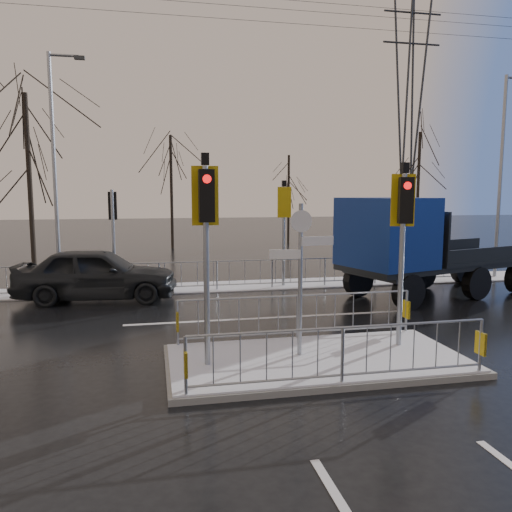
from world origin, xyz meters
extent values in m
plane|color=black|center=(0.00, 0.00, 0.00)|extent=(120.00, 120.00, 0.00)
cube|color=silver|center=(0.00, 8.60, 0.02)|extent=(30.00, 2.00, 0.04)
cube|color=silver|center=(0.00, 3.80, 0.00)|extent=(8.00, 0.15, 0.01)
cube|color=slate|center=(0.00, 0.00, 0.06)|extent=(6.00, 3.00, 0.12)
cube|color=silver|center=(0.00, 0.00, 0.14)|extent=(5.85, 2.85, 0.03)
cube|color=gold|center=(-2.70, -1.38, 0.67)|extent=(0.05, 0.28, 0.42)
cube|color=gold|center=(2.70, -1.38, 0.67)|extent=(0.05, 0.28, 0.42)
cube|color=gold|center=(-2.70, 1.38, 0.67)|extent=(0.05, 0.28, 0.42)
cube|color=gold|center=(2.70, 1.38, 0.67)|extent=(0.05, 0.28, 0.42)
cylinder|color=gray|center=(-2.20, 0.00, 2.02)|extent=(0.11, 0.11, 3.80)
cube|color=black|center=(-2.20, -0.18, 3.37)|extent=(0.28, 0.22, 0.95)
cylinder|color=red|center=(-2.20, -0.29, 3.67)|extent=(0.16, 0.04, 0.16)
cube|color=#C6A10B|center=(-2.20, 0.07, 3.37)|extent=(0.50, 0.03, 1.10)
cube|color=black|center=(-2.20, 0.00, 4.04)|extent=(0.14, 0.14, 0.22)
cylinder|color=gray|center=(2.00, 0.40, 1.97)|extent=(0.11, 0.11, 3.70)
cube|color=black|center=(1.95, 0.23, 3.27)|extent=(0.33, 0.28, 0.95)
cylinder|color=red|center=(1.93, 0.12, 3.57)|extent=(0.16, 0.08, 0.16)
cube|color=#C6A10B|center=(2.02, 0.47, 3.27)|extent=(0.49, 0.16, 1.10)
cube|color=black|center=(2.00, 0.40, 3.94)|extent=(0.14, 0.14, 0.22)
cylinder|color=gray|center=(-0.30, 0.20, 1.67)|extent=(0.09, 0.09, 3.10)
cube|color=silver|center=(0.05, 0.20, 2.47)|extent=(0.70, 0.14, 0.18)
cube|color=silver|center=(-0.62, 0.20, 2.22)|extent=(0.62, 0.15, 0.18)
cylinder|color=silver|center=(-0.30, 0.17, 2.87)|extent=(0.44, 0.03, 0.44)
cylinder|color=gray|center=(-4.50, 8.30, 1.79)|extent=(0.11, 0.11, 3.50)
cube|color=black|center=(-4.50, 8.48, 2.99)|extent=(0.28, 0.22, 0.95)
cylinder|color=red|center=(-4.50, 8.59, 3.29)|extent=(0.16, 0.04, 0.16)
cylinder|color=gray|center=(1.50, 8.30, 1.84)|extent=(0.11, 0.11, 3.60)
cube|color=black|center=(1.50, 8.48, 3.09)|extent=(0.28, 0.22, 0.95)
cylinder|color=red|center=(1.50, 8.59, 3.39)|extent=(0.16, 0.04, 0.16)
cube|color=#C6A10B|center=(1.50, 8.23, 3.09)|extent=(0.50, 0.03, 1.10)
cube|color=black|center=(1.50, 8.30, 3.76)|extent=(0.14, 0.14, 0.22)
cylinder|color=gray|center=(6.50, 8.30, 1.79)|extent=(0.11, 0.11, 3.50)
cube|color=black|center=(6.45, 8.47, 2.99)|extent=(0.33, 0.28, 0.95)
cylinder|color=red|center=(6.43, 8.58, 3.29)|extent=(0.16, 0.08, 0.16)
cube|color=black|center=(6.50, 8.30, 3.66)|extent=(0.14, 0.14, 0.22)
imported|color=black|center=(-4.95, 7.16, 0.85)|extent=(5.17, 2.46, 1.71)
cylinder|color=black|center=(4.15, 3.93, 0.54)|extent=(1.12, 0.62, 1.07)
cylinder|color=black|center=(3.50, 6.08, 0.54)|extent=(1.12, 0.62, 1.07)
cylinder|color=black|center=(7.02, 4.80, 0.54)|extent=(1.12, 0.62, 1.07)
cylinder|color=black|center=(6.37, 6.96, 0.54)|extent=(1.12, 0.62, 1.07)
cylinder|color=black|center=(8.41, 7.58, 0.54)|extent=(1.12, 0.62, 1.07)
cube|color=black|center=(6.28, 5.76, 1.05)|extent=(7.48, 4.41, 0.17)
cube|color=navy|center=(3.93, 5.04, 2.21)|extent=(2.80, 3.08, 2.14)
cube|color=black|center=(4.92, 5.34, 2.63)|extent=(0.66, 2.06, 1.18)
cube|color=#2D3033|center=(3.31, 4.85, 1.02)|extent=(0.84, 2.39, 0.37)
cube|color=black|center=(7.41, 6.10, 1.20)|extent=(5.25, 3.83, 0.13)
cube|color=black|center=(5.21, 5.43, 2.06)|extent=(0.83, 2.48, 1.61)
cylinder|color=black|center=(-8.00, 12.50, 3.68)|extent=(0.20, 0.20, 7.36)
cylinder|color=black|center=(-2.00, 22.00, 3.45)|extent=(0.19, 0.19, 6.90)
cylinder|color=black|center=(6.00, 24.00, 2.99)|extent=(0.16, 0.16, 5.98)
cylinder|color=black|center=(14.00, 21.00, 3.68)|extent=(0.20, 0.20, 7.36)
cylinder|color=gray|center=(10.50, 8.50, 4.00)|extent=(0.14, 0.14, 8.00)
cylinder|color=gray|center=(-6.50, 9.50, 4.10)|extent=(0.14, 0.14, 8.20)
cylinder|color=gray|center=(-6.00, 9.50, 8.10)|extent=(1.00, 0.10, 0.10)
cube|color=#2D3033|center=(-5.50, 9.50, 8.05)|extent=(0.35, 0.18, 0.12)
cylinder|color=#2D3033|center=(18.60, 30.60, 10.00)|extent=(1.18, 1.18, 19.97)
cylinder|color=#2D3033|center=(17.40, 30.60, 10.00)|extent=(1.18, 1.18, 19.97)
cylinder|color=#2D3033|center=(18.60, 29.40, 10.00)|extent=(1.18, 1.18, 19.97)
cylinder|color=#2D3033|center=(17.40, 29.40, 10.00)|extent=(1.18, 1.18, 19.97)
cylinder|color=#2D3033|center=(18.00, 30.00, 15.60)|extent=(5.00, 0.16, 0.16)
cylinder|color=#2D3033|center=(18.00, 30.00, 18.00)|extent=(5.00, 0.16, 0.16)
cylinder|color=#2D3033|center=(0.00, 30.00, 16.50)|extent=(70.00, 0.03, 0.03)
cylinder|color=#2D3033|center=(0.00, 30.00, 17.50)|extent=(70.00, 0.03, 0.03)
camera|label=1|loc=(-3.16, -9.26, 3.42)|focal=35.00mm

